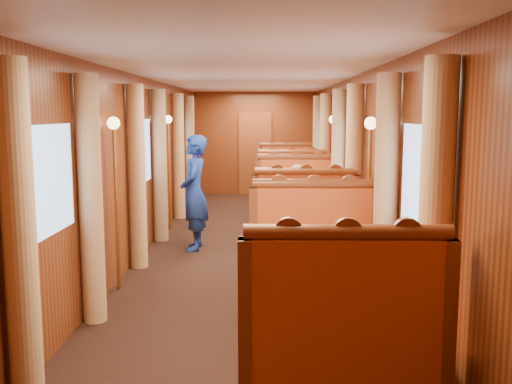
{
  "coord_description": "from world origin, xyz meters",
  "views": [
    {
      "loc": [
        0.26,
        -7.98,
        1.99
      ],
      "look_at": [
        0.15,
        -1.21,
        1.05
      ],
      "focal_mm": 40.0,
      "sensor_mm": 36.0,
      "label": 1
    }
  ],
  "objects_px": {
    "passenger": "(297,194)",
    "teapot_left": "(300,263)",
    "banquette_near_fwd": "(341,360)",
    "banquette_mid_aft": "(296,212)",
    "banquette_mid_fwd": "(305,240)",
    "tea_tray": "(312,268)",
    "table_mid": "(300,227)",
    "banquette_far_aft": "(288,184)",
    "table_near": "(325,313)",
    "table_far": "(290,193)",
    "banquette_far_fwd": "(292,198)",
    "steward": "(194,193)",
    "rose_vase_mid": "(299,189)",
    "fruit_plate": "(366,271)",
    "teapot_right": "(321,264)",
    "teapot_back": "(313,256)",
    "rose_vase_far": "(291,166)",
    "banquette_near_aft": "(314,272)"
  },
  "relations": [
    {
      "from": "steward",
      "to": "banquette_mid_fwd",
      "type": "bearing_deg",
      "value": 48.71
    },
    {
      "from": "passenger",
      "to": "banquette_near_fwd",
      "type": "bearing_deg",
      "value": -90.0
    },
    {
      "from": "banquette_near_fwd",
      "to": "banquette_mid_aft",
      "type": "height_order",
      "value": "same"
    },
    {
      "from": "banquette_near_aft",
      "to": "fruit_plate",
      "type": "distance_m",
      "value": 1.25
    },
    {
      "from": "banquette_far_fwd",
      "to": "rose_vase_mid",
      "type": "bearing_deg",
      "value": -90.44
    },
    {
      "from": "banquette_mid_fwd",
      "to": "banquette_far_fwd",
      "type": "distance_m",
      "value": 3.5
    },
    {
      "from": "banquette_far_aft",
      "to": "fruit_plate",
      "type": "height_order",
      "value": "banquette_far_aft"
    },
    {
      "from": "passenger",
      "to": "teapot_left",
      "type": "bearing_deg",
      "value": -92.78
    },
    {
      "from": "tea_tray",
      "to": "teapot_back",
      "type": "bearing_deg",
      "value": 82.6
    },
    {
      "from": "banquette_near_aft",
      "to": "fruit_plate",
      "type": "height_order",
      "value": "banquette_near_aft"
    },
    {
      "from": "teapot_right",
      "to": "table_far",
      "type": "bearing_deg",
      "value": 87.24
    },
    {
      "from": "steward",
      "to": "passenger",
      "type": "relative_size",
      "value": 2.21
    },
    {
      "from": "fruit_plate",
      "to": "table_mid",
      "type": "bearing_deg",
      "value": 94.6
    },
    {
      "from": "banquette_near_aft",
      "to": "banquette_mid_fwd",
      "type": "relative_size",
      "value": 1.0
    },
    {
      "from": "teapot_right",
      "to": "steward",
      "type": "height_order",
      "value": "steward"
    },
    {
      "from": "banquette_far_aft",
      "to": "teapot_right",
      "type": "xyz_separation_m",
      "value": [
        -0.05,
        -8.14,
        0.39
      ]
    },
    {
      "from": "banquette_near_fwd",
      "to": "rose_vase_far",
      "type": "xyz_separation_m",
      "value": [
        0.02,
        8.02,
        0.5
      ]
    },
    {
      "from": "teapot_back",
      "to": "rose_vase_mid",
      "type": "bearing_deg",
      "value": 86.34
    },
    {
      "from": "teapot_back",
      "to": "rose_vase_far",
      "type": "distance_m",
      "value": 6.91
    },
    {
      "from": "banquette_mid_aft",
      "to": "passenger",
      "type": "bearing_deg",
      "value": -90.0
    },
    {
      "from": "banquette_mid_fwd",
      "to": "passenger",
      "type": "xyz_separation_m",
      "value": [
        -0.0,
        1.75,
        0.32
      ]
    },
    {
      "from": "banquette_far_fwd",
      "to": "rose_vase_far",
      "type": "height_order",
      "value": "banquette_far_fwd"
    },
    {
      "from": "banquette_near_fwd",
      "to": "teapot_back",
      "type": "height_order",
      "value": "banquette_near_fwd"
    },
    {
      "from": "banquette_mid_aft",
      "to": "table_far",
      "type": "bearing_deg",
      "value": 90.0
    },
    {
      "from": "banquette_mid_fwd",
      "to": "banquette_mid_aft",
      "type": "relative_size",
      "value": 1.0
    },
    {
      "from": "rose_vase_far",
      "to": "teapot_back",
      "type": "bearing_deg",
      "value": -90.95
    },
    {
      "from": "teapot_back",
      "to": "fruit_plate",
      "type": "distance_m",
      "value": 0.47
    },
    {
      "from": "table_near",
      "to": "table_far",
      "type": "bearing_deg",
      "value": 90.0
    },
    {
      "from": "table_far",
      "to": "banquette_far_aft",
      "type": "relative_size",
      "value": 0.78
    },
    {
      "from": "banquette_far_fwd",
      "to": "teapot_back",
      "type": "height_order",
      "value": "banquette_far_fwd"
    },
    {
      "from": "table_mid",
      "to": "rose_vase_mid",
      "type": "bearing_deg",
      "value": -119.39
    },
    {
      "from": "table_near",
      "to": "banquette_near_aft",
      "type": "relative_size",
      "value": 0.78
    },
    {
      "from": "banquette_far_aft",
      "to": "steward",
      "type": "xyz_separation_m",
      "value": [
        -1.53,
        -4.31,
        0.42
      ]
    },
    {
      "from": "table_mid",
      "to": "table_near",
      "type": "bearing_deg",
      "value": -90.0
    },
    {
      "from": "banquette_mid_fwd",
      "to": "fruit_plate",
      "type": "bearing_deg",
      "value": -83.65
    },
    {
      "from": "table_mid",
      "to": "banquette_mid_aft",
      "type": "bearing_deg",
      "value": 90.0
    },
    {
      "from": "table_near",
      "to": "table_mid",
      "type": "bearing_deg",
      "value": 90.0
    },
    {
      "from": "table_near",
      "to": "steward",
      "type": "bearing_deg",
      "value": 112.42
    },
    {
      "from": "banquette_mid_fwd",
      "to": "fruit_plate",
      "type": "xyz_separation_m",
      "value": [
        0.29,
        -2.64,
        0.35
      ]
    },
    {
      "from": "banquette_mid_fwd",
      "to": "tea_tray",
      "type": "bearing_deg",
      "value": -92.54
    },
    {
      "from": "banquette_mid_aft",
      "to": "passenger",
      "type": "height_order",
      "value": "banquette_mid_aft"
    },
    {
      "from": "banquette_mid_fwd",
      "to": "rose_vase_mid",
      "type": "relative_size",
      "value": 3.72
    },
    {
      "from": "banquette_near_fwd",
      "to": "table_mid",
      "type": "bearing_deg",
      "value": 90.0
    },
    {
      "from": "teapot_right",
      "to": "banquette_mid_fwd",
      "type": "bearing_deg",
      "value": 86.54
    },
    {
      "from": "banquette_near_fwd",
      "to": "banquette_near_aft",
      "type": "xyz_separation_m",
      "value": [
        0.0,
        2.03,
        0.0
      ]
    },
    {
      "from": "tea_tray",
      "to": "steward",
      "type": "bearing_deg",
      "value": 110.83
    },
    {
      "from": "table_near",
      "to": "banquette_far_aft",
      "type": "height_order",
      "value": "banquette_far_aft"
    },
    {
      "from": "banquette_mid_aft",
      "to": "banquette_far_aft",
      "type": "height_order",
      "value": "same"
    },
    {
      "from": "table_mid",
      "to": "banquette_far_aft",
      "type": "relative_size",
      "value": 0.78
    },
    {
      "from": "banquette_far_fwd",
      "to": "rose_vase_mid",
      "type": "relative_size",
      "value": 3.72
    }
  ]
}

